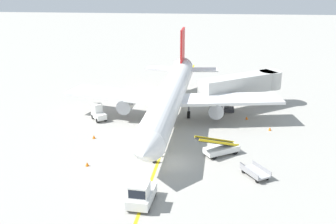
{
  "coord_description": "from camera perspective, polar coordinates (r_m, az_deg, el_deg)",
  "views": [
    {
      "loc": [
        2.8,
        -36.55,
        18.44
      ],
      "look_at": [
        -1.29,
        8.23,
        2.5
      ],
      "focal_mm": 42.62,
      "sensor_mm": 36.0,
      "label": 1
    }
  ],
  "objects": [
    {
      "name": "ground_plane",
      "position": [
        41.03,
        0.75,
        -7.19
      ],
      "size": [
        300.0,
        300.0,
        0.0
      ],
      "primitive_type": "plane",
      "color": "#9E9B93"
    },
    {
      "name": "taxi_line_yellow",
      "position": [
        45.64,
        -0.37,
        -4.31
      ],
      "size": [
        4.44,
        79.91,
        0.01
      ],
      "primitive_type": "cube",
      "rotation": [
        0.0,
        0.0,
        -0.05
      ],
      "color": "yellow",
      "rests_on": "ground"
    },
    {
      "name": "airliner",
      "position": [
        50.76,
        0.4,
        2.31
      ],
      "size": [
        28.57,
        35.32,
        10.1
      ],
      "color": "white",
      "rests_on": "ground"
    },
    {
      "name": "jet_bridge",
      "position": [
        57.02,
        11.17,
        4.0
      ],
      "size": [
        12.0,
        9.27,
        4.85
      ],
      "color": "beige",
      "rests_on": "ground"
    },
    {
      "name": "pushback_tug",
      "position": [
        33.78,
        -3.9,
        -11.62
      ],
      "size": [
        2.24,
        3.77,
        2.2
      ],
      "color": "silver",
      "rests_on": "ground"
    },
    {
      "name": "baggage_tug_near_wing",
      "position": [
        52.83,
        -9.92,
        -0.14
      ],
      "size": [
        2.45,
        2.71,
        2.1
      ],
      "color": "silver",
      "rests_on": "ground"
    },
    {
      "name": "belt_loader_forward_hold",
      "position": [
        42.65,
        7.54,
        -5.13
      ],
      "size": [
        4.92,
        3.68,
        2.59
      ],
      "color": "silver",
      "rests_on": "ground"
    },
    {
      "name": "baggage_cart_loaded",
      "position": [
        39.05,
        12.34,
        -8.38
      ],
      "size": [
        2.8,
        3.62,
        0.94
      ],
      "color": "#A5A5A8",
      "rests_on": "ground"
    },
    {
      "name": "ground_crew_marshaller",
      "position": [
        41.83,
        -2.12,
        -5.27
      ],
      "size": [
        0.36,
        0.24,
        1.7
      ],
      "color": "#26262D",
      "rests_on": "ground"
    },
    {
      "name": "ground_crew_wing_walker",
      "position": [
        42.73,
        -2.36,
        -4.72
      ],
      "size": [
        0.36,
        0.24,
        1.7
      ],
      "color": "#26262D",
      "rests_on": "ground"
    },
    {
      "name": "safety_cone_nose_left",
      "position": [
        54.15,
        -3.16,
        -0.17
      ],
      "size": [
        0.36,
        0.36,
        0.44
      ],
      "primitive_type": "cone",
      "color": "orange",
      "rests_on": "ground"
    },
    {
      "name": "safety_cone_nose_right",
      "position": [
        50.36,
        14.36,
        -2.33
      ],
      "size": [
        0.36,
        0.36,
        0.44
      ],
      "primitive_type": "cone",
      "color": "orange",
      "rests_on": "ground"
    },
    {
      "name": "safety_cone_wingtip_left",
      "position": [
        47.29,
        -10.56,
        -3.49
      ],
      "size": [
        0.36,
        0.36,
        0.44
      ],
      "primitive_type": "cone",
      "color": "orange",
      "rests_on": "ground"
    },
    {
      "name": "safety_cone_wingtip_right",
      "position": [
        53.43,
        11.19,
        -0.8
      ],
      "size": [
        0.36,
        0.36,
        0.44
      ],
      "primitive_type": "cone",
      "color": "orange",
      "rests_on": "ground"
    },
    {
      "name": "safety_cone_tail_area",
      "position": [
        40.99,
        -11.49,
        -7.3
      ],
      "size": [
        0.36,
        0.36,
        0.44
      ],
      "primitive_type": "cone",
      "color": "orange",
      "rests_on": "ground"
    }
  ]
}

